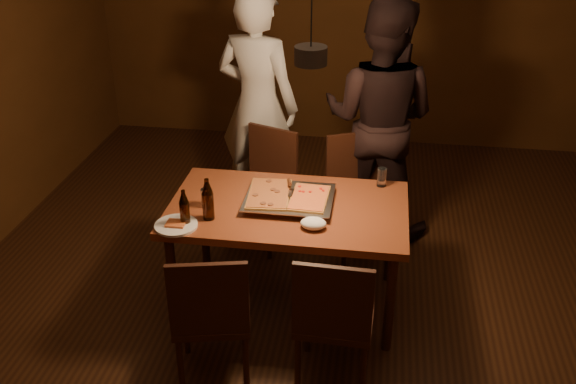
# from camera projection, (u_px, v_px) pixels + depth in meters

# --- Properties ---
(room_shell) EXTENTS (6.00, 6.00, 6.00)m
(room_shell) POSITION_uv_depth(u_px,v_px,m) (310.00, 116.00, 3.63)
(room_shell) COLOR #371D0F
(room_shell) RESTS_ON ground
(dining_table) EXTENTS (1.50, 0.90, 0.75)m
(dining_table) POSITION_uv_depth(u_px,v_px,m) (288.00, 216.00, 4.07)
(dining_table) COLOR brown
(dining_table) RESTS_ON floor
(chair_far_left) EXTENTS (0.54, 0.54, 0.49)m
(chair_far_left) POSITION_uv_depth(u_px,v_px,m) (266.00, 176.00, 4.89)
(chair_far_left) COLOR #38190F
(chair_far_left) RESTS_ON floor
(chair_far_right) EXTENTS (0.56, 0.56, 0.49)m
(chair_far_right) POSITION_uv_depth(u_px,v_px,m) (357.00, 183.00, 4.79)
(chair_far_right) COLOR #38190F
(chair_far_right) RESTS_ON floor
(chair_near_left) EXTENTS (0.50, 0.50, 0.49)m
(chair_near_left) POSITION_uv_depth(u_px,v_px,m) (211.00, 308.00, 3.47)
(chair_near_left) COLOR #38190F
(chair_near_left) RESTS_ON floor
(chair_near_right) EXTENTS (0.43, 0.43, 0.49)m
(chair_near_right) POSITION_uv_depth(u_px,v_px,m) (334.00, 311.00, 3.45)
(chair_near_right) COLOR #38190F
(chair_near_right) RESTS_ON floor
(pizza_tray) EXTENTS (0.57, 0.48, 0.05)m
(pizza_tray) POSITION_uv_depth(u_px,v_px,m) (289.00, 200.00, 4.06)
(pizza_tray) COLOR silver
(pizza_tray) RESTS_ON dining_table
(pizza_meat) EXTENTS (0.29, 0.43, 0.02)m
(pizza_meat) POSITION_uv_depth(u_px,v_px,m) (269.00, 194.00, 4.06)
(pizza_meat) COLOR maroon
(pizza_meat) RESTS_ON pizza_tray
(pizza_cheese) EXTENTS (0.24, 0.37, 0.02)m
(pizza_cheese) POSITION_uv_depth(u_px,v_px,m) (309.00, 198.00, 4.02)
(pizza_cheese) COLOR gold
(pizza_cheese) RESTS_ON pizza_tray
(spatula) EXTENTS (0.14, 0.25, 0.04)m
(spatula) POSITION_uv_depth(u_px,v_px,m) (291.00, 193.00, 4.06)
(spatula) COLOR silver
(spatula) RESTS_ON pizza_tray
(beer_bottle_a) EXTENTS (0.06, 0.06, 0.23)m
(beer_bottle_a) POSITION_uv_depth(u_px,v_px,m) (184.00, 207.00, 3.79)
(beer_bottle_a) COLOR black
(beer_bottle_a) RESTS_ON dining_table
(beer_bottle_b) EXTENTS (0.07, 0.07, 0.27)m
(beer_bottle_b) POSITION_uv_depth(u_px,v_px,m) (208.00, 199.00, 3.84)
(beer_bottle_b) COLOR black
(beer_bottle_b) RESTS_ON dining_table
(water_glass_left) EXTENTS (0.07, 0.07, 0.12)m
(water_glass_left) POSITION_uv_depth(u_px,v_px,m) (207.00, 198.00, 4.02)
(water_glass_left) COLOR silver
(water_glass_left) RESTS_ON dining_table
(water_glass_right) EXTENTS (0.06, 0.06, 0.13)m
(water_glass_right) POSITION_uv_depth(u_px,v_px,m) (382.00, 177.00, 4.25)
(water_glass_right) COLOR silver
(water_glass_right) RESTS_ON dining_table
(plate_slice) EXTENTS (0.26, 0.26, 0.03)m
(plate_slice) POSITION_uv_depth(u_px,v_px,m) (176.00, 225.00, 3.81)
(plate_slice) COLOR white
(plate_slice) RESTS_ON dining_table
(napkin) EXTENTS (0.16, 0.12, 0.07)m
(napkin) POSITION_uv_depth(u_px,v_px,m) (313.00, 223.00, 3.79)
(napkin) COLOR white
(napkin) RESTS_ON dining_table
(diner_white) EXTENTS (0.78, 0.62, 1.87)m
(diner_white) POSITION_uv_depth(u_px,v_px,m) (258.00, 106.00, 5.10)
(diner_white) COLOR silver
(diner_white) RESTS_ON floor
(diner_dark) EXTENTS (1.06, 0.92, 1.86)m
(diner_dark) POSITION_uv_depth(u_px,v_px,m) (379.00, 119.00, 4.87)
(diner_dark) COLOR black
(diner_dark) RESTS_ON floor
(pendant_lamp) EXTENTS (0.18, 0.18, 1.10)m
(pendant_lamp) POSITION_uv_depth(u_px,v_px,m) (311.00, 54.00, 3.46)
(pendant_lamp) COLOR black
(pendant_lamp) RESTS_ON ceiling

